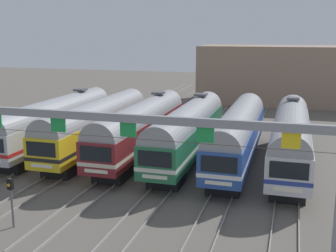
# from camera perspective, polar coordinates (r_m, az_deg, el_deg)

# --- Properties ---
(ground_plane) EXTENTS (160.00, 160.00, 0.00)m
(ground_plane) POSITION_cam_1_polar(r_m,az_deg,el_deg) (37.41, -0.53, -4.28)
(ground_plane) COLOR #5B564F
(track_bed) EXTENTS (22.43, 70.00, 0.15)m
(track_bed) POSITION_cam_1_polar(r_m,az_deg,el_deg) (53.41, 4.76, 0.83)
(track_bed) COLOR gray
(track_bed) RESTS_ON ground
(commuter_train_stainless) EXTENTS (2.88, 18.06, 5.05)m
(commuter_train_stainless) POSITION_cam_1_polar(r_m,az_deg,el_deg) (40.94, -14.70, 0.65)
(commuter_train_stainless) COLOR #B2B5BA
(commuter_train_stainless) RESTS_ON ground
(commuter_train_yellow) EXTENTS (2.88, 18.06, 4.77)m
(commuter_train_yellow) POSITION_cam_1_polar(r_m,az_deg,el_deg) (38.97, -9.41, 0.31)
(commuter_train_yellow) COLOR gold
(commuter_train_yellow) RESTS_ON ground
(commuter_train_maroon) EXTENTS (2.88, 18.06, 5.05)m
(commuter_train_maroon) POSITION_cam_1_polar(r_m,az_deg,el_deg) (37.37, -3.61, -0.06)
(commuter_train_maroon) COLOR maroon
(commuter_train_maroon) RESTS_ON ground
(commuter_train_green) EXTENTS (2.88, 18.06, 5.05)m
(commuter_train_green) POSITION_cam_1_polar(r_m,az_deg,el_deg) (36.19, 2.64, -0.46)
(commuter_train_green) COLOR #236B42
(commuter_train_green) RESTS_ON ground
(commuter_train_blue) EXTENTS (2.88, 18.06, 4.77)m
(commuter_train_blue) POSITION_cam_1_polar(r_m,az_deg,el_deg) (35.46, 9.22, -0.88)
(commuter_train_blue) COLOR #284C9E
(commuter_train_blue) RESTS_ON ground
(commuter_train_silver) EXTENTS (2.88, 18.06, 5.05)m
(commuter_train_silver) POSITION_cam_1_polar(r_m,az_deg,el_deg) (35.22, 15.99, -1.29)
(commuter_train_silver) COLOR silver
(commuter_train_silver) RESTS_ON ground
(catenary_gantry) EXTENTS (26.17, 0.44, 6.97)m
(catenary_gantry) POSITION_cam_1_polar(r_m,az_deg,el_deg) (23.86, -9.99, -0.79)
(catenary_gantry) COLOR gray
(catenary_gantry) RESTS_ON ground
(yard_signal_mast) EXTENTS (0.28, 0.35, 2.89)m
(yard_signal_mast) POSITION_cam_1_polar(r_m,az_deg,el_deg) (25.47, -20.11, -8.37)
(yard_signal_mast) COLOR #59595E
(yard_signal_mast) RESTS_ON ground
(maintenance_building) EXTENTS (25.98, 10.00, 8.69)m
(maintenance_building) POSITION_cam_1_polar(r_m,az_deg,el_deg) (67.99, 15.46, 6.54)
(maintenance_building) COLOR gray
(maintenance_building) RESTS_ON ground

